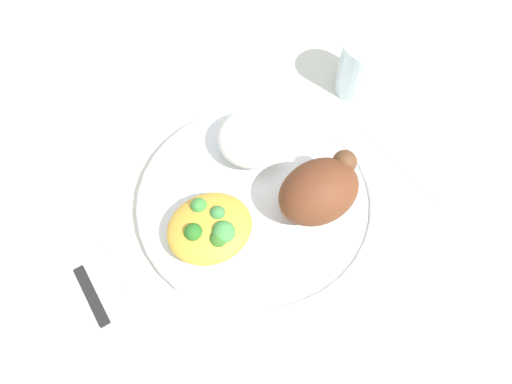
{
  "coord_description": "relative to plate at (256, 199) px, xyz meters",
  "views": [
    {
      "loc": [
        -0.15,
        -0.25,
        0.53
      ],
      "look_at": [
        0.0,
        0.0,
        0.03
      ],
      "focal_mm": 33.17,
      "sensor_mm": 36.0,
      "label": 1
    }
  ],
  "objects": [
    {
      "name": "napkin",
      "position": [
        0.23,
        -0.05,
        -0.01
      ],
      "size": [
        0.08,
        0.14,
        0.0
      ],
      "primitive_type": "cube",
      "rotation": [
        0.0,
        0.0,
        0.06
      ],
      "color": "white",
      "rests_on": "ground_plane"
    },
    {
      "name": "plate",
      "position": [
        0.0,
        0.0,
        0.0
      ],
      "size": [
        0.3,
        0.3,
        0.02
      ],
      "color": "white",
      "rests_on": "ground_plane"
    },
    {
      "name": "water_glass",
      "position": [
        0.23,
        0.09,
        0.03
      ],
      "size": [
        0.07,
        0.07,
        0.08
      ],
      "primitive_type": "cylinder",
      "color": "silver",
      "rests_on": "ground_plane"
    },
    {
      "name": "knife",
      "position": [
        -0.23,
        0.03,
        -0.01
      ],
      "size": [
        0.02,
        0.19,
        0.01
      ],
      "color": "black",
      "rests_on": "ground_plane"
    },
    {
      "name": "ground_plane",
      "position": [
        0.0,
        0.0,
        -0.01
      ],
      "size": [
        2.0,
        2.0,
        0.0
      ],
      "primitive_type": "plane",
      "color": "silver"
    },
    {
      "name": "mac_cheese_with_broccoli",
      "position": [
        -0.07,
        -0.02,
        0.02
      ],
      "size": [
        0.1,
        0.09,
        0.04
      ],
      "color": "gold",
      "rests_on": "plate"
    },
    {
      "name": "roasted_chicken",
      "position": [
        0.06,
        -0.05,
        0.04
      ],
      "size": [
        0.11,
        0.08,
        0.07
      ],
      "color": "brown",
      "rests_on": "plate"
    },
    {
      "name": "rice_pile",
      "position": [
        0.04,
        0.07,
        0.03
      ],
      "size": [
        0.1,
        0.09,
        0.04
      ],
      "primitive_type": "ellipsoid",
      "color": "white",
      "rests_on": "plate"
    },
    {
      "name": "fork",
      "position": [
        -0.19,
        0.03,
        -0.01
      ],
      "size": [
        0.02,
        0.14,
        0.01
      ],
      "color": "silver",
      "rests_on": "ground_plane"
    }
  ]
}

